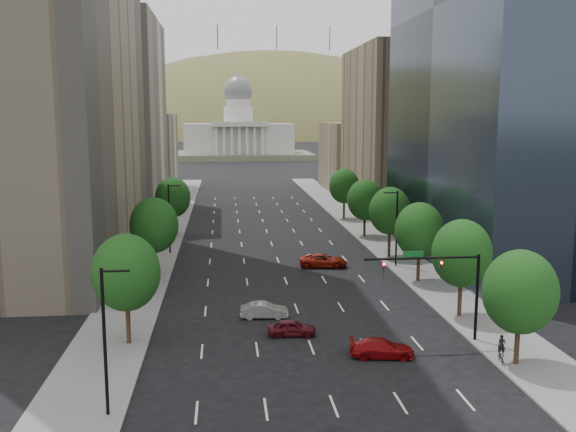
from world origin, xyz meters
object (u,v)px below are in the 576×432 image
object	(u,v)px
traffic_signal	(447,278)
car_silver	(264,310)
car_red_far	(323,260)
capitol	(239,138)
cyclist	(501,353)
car_maroon	(292,328)
car_red_near	(382,348)

from	to	relation	value
traffic_signal	car_silver	distance (m)	16.22
car_silver	car_red_far	bearing A→B (deg)	-19.89
capitol	car_silver	size ratio (longest dim) A/B	14.27
car_red_far	cyclist	size ratio (longest dim) A/B	2.74
traffic_signal	car_maroon	world-z (taller)	traffic_signal
traffic_signal	car_red_far	size ratio (longest dim) A/B	1.64
traffic_signal	car_red_near	world-z (taller)	traffic_signal
car_red_far	cyclist	bearing A→B (deg)	-157.57
capitol	car_maroon	world-z (taller)	capitol
car_silver	cyclist	xyz separation A→B (m)	(16.13, -12.25, 0.14)
capitol	car_red_near	world-z (taller)	capitol
car_maroon	car_silver	bearing A→B (deg)	25.35
traffic_signal	car_red_near	xyz separation A→B (m)	(-5.66, -2.48, -4.48)
car_red_near	car_silver	size ratio (longest dim) A/B	1.13
car_silver	capitol	bearing A→B (deg)	3.24
traffic_signal	capitol	size ratio (longest dim) A/B	0.15
traffic_signal	car_red_near	size ratio (longest dim) A/B	1.92
cyclist	car_maroon	bearing A→B (deg)	165.21
car_silver	cyclist	size ratio (longest dim) A/B	2.07
car_maroon	car_red_far	size ratio (longest dim) A/B	0.70
traffic_signal	car_red_near	bearing A→B (deg)	-156.32
car_red_near	capitol	bearing A→B (deg)	8.36
capitol	car_red_near	bearing A→B (deg)	-88.75
car_red_near	car_maroon	distance (m)	8.02
car_maroon	car_red_far	bearing A→B (deg)	-11.71
car_red_far	car_maroon	bearing A→B (deg)	172.69
car_red_far	car_red_near	bearing A→B (deg)	-172.51
traffic_signal	car_maroon	distance (m)	12.87
car_red_near	cyclist	xyz separation A→B (m)	(8.14, -2.25, 0.14)
car_silver	cyclist	distance (m)	20.26
capitol	traffic_signal	bearing A→B (deg)	-87.26
car_silver	traffic_signal	bearing A→B (deg)	-114.73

